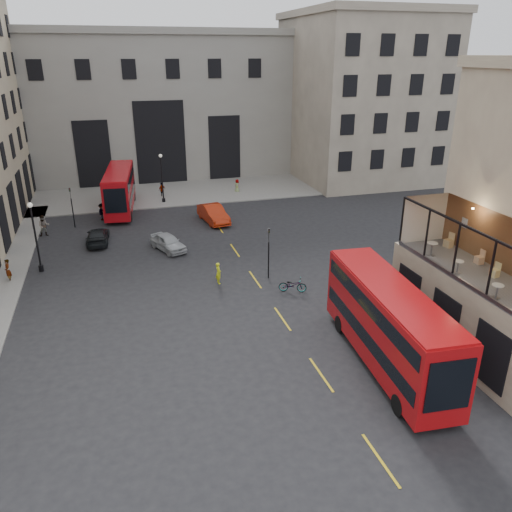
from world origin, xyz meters
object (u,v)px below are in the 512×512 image
object	(u,v)px
pedestrian_a	(44,226)
cafe_chair_d	(449,243)
cafe_table_near	(497,289)
traffic_light_far	(72,202)
pedestrian_e	(8,271)
bus_far	(120,188)
car_b	(213,214)
cyclist	(218,273)
street_lamp_b	(162,181)
cafe_table_far	(432,247)
car_a	(168,242)
pedestrian_d	(237,186)
cafe_table_mid	(458,265)
traffic_light_near	(269,247)
cafe_chair_c	(479,260)
cafe_chair_b	(495,272)
street_lamp_a	(36,241)
car_c	(98,236)
bicycle	(293,285)
pedestrian_b	(102,212)
pedestrian_c	(162,190)
bus_near	(389,322)

from	to	relation	value
pedestrian_a	cafe_chair_d	xyz separation A→B (m)	(24.88, -22.56, 3.90)
pedestrian_a	cafe_table_near	xyz separation A→B (m)	(22.89, -28.87, 4.08)
traffic_light_far	pedestrian_e	xyz separation A→B (m)	(-4.00, -11.33, -1.58)
traffic_light_far	bus_far	world-z (taller)	bus_far
car_b	cyclist	world-z (taller)	car_b
street_lamp_b	cafe_table_far	size ratio (longest dim) A/B	7.04
car_a	pedestrian_d	distance (m)	19.26
pedestrian_e	cafe_table_mid	world-z (taller)	cafe_table_mid
traffic_light_near	cafe_table_mid	size ratio (longest dim) A/B	5.69
street_lamp_b	car_b	size ratio (longest dim) A/B	1.06
pedestrian_a	cafe_chair_c	world-z (taller)	cafe_chair_c
cyclist	cafe_chair_b	bearing A→B (deg)	-144.22
pedestrian_a	cafe_chair_b	size ratio (longest dim) A/B	2.54
street_lamp_a	bus_far	xyz separation A→B (m)	(6.47, 14.39, -0.01)
cafe_table_mid	cafe_table_far	size ratio (longest dim) A/B	0.88
cafe_chair_d	cafe_chair_b	bearing A→B (deg)	-95.01
pedestrian_e	cafe_chair_b	xyz separation A→B (m)	(26.06, -17.29, 3.98)
traffic_light_far	cafe_chair_c	world-z (taller)	cafe_chair_c
pedestrian_d	car_c	bearing A→B (deg)	98.60
pedestrian_a	pedestrian_e	size ratio (longest dim) A/B	1.14
street_lamp_b	bicycle	xyz separation A→B (m)	(5.92, -24.59, -1.90)
pedestrian_a	car_c	bearing A→B (deg)	-40.15
street_lamp_b	pedestrian_b	distance (m)	8.00
cafe_chair_b	cafe_chair_c	distance (m)	1.70
pedestrian_c	bus_near	bearing A→B (deg)	64.51
bicycle	pedestrian_a	distance (m)	24.18
traffic_light_near	cyclist	distance (m)	4.02
cafe_table_far	cafe_chair_c	xyz separation A→B (m)	(1.78, -1.79, -0.26)
car_b	street_lamp_b	bearing A→B (deg)	107.11
traffic_light_near	pedestrian_a	bearing A→B (deg)	139.14
car_b	pedestrian_c	size ratio (longest dim) A/B	3.01
cyclist	pedestrian_b	size ratio (longest dim) A/B	0.93
car_b	pedestrian_a	size ratio (longest dim) A/B	2.60
traffic_light_far	street_lamp_b	bearing A→B (deg)	33.69
pedestrian_c	cafe_chair_b	distance (m)	39.46
car_c	pedestrian_d	distance (m)	20.41
traffic_light_near	pedestrian_c	distance (m)	24.99
pedestrian_b	pedestrian_c	world-z (taller)	pedestrian_b
cafe_table_mid	cafe_chair_c	xyz separation A→B (m)	(1.91, 0.70, -0.20)
bus_far	cafe_chair_c	size ratio (longest dim) A/B	13.79
bus_near	cafe_table_far	size ratio (longest dim) A/B	14.85
cyclist	pedestrian_e	xyz separation A→B (m)	(-14.34, 4.50, 0.06)
pedestrian_c	cafe_chair_d	distance (m)	35.62
bicycle	cafe_table_mid	bearing A→B (deg)	-125.90
cafe_chair_c	pedestrian_d	bearing A→B (deg)	97.55
car_c	pedestrian_a	world-z (taller)	pedestrian_a
car_c	pedestrian_b	bearing A→B (deg)	-90.09
bus_far	cafe_table_near	size ratio (longest dim) A/B	16.02
pedestrian_c	pedestrian_d	bearing A→B (deg)	140.38
cafe_table_mid	cafe_chair_d	distance (m)	3.83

